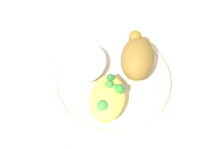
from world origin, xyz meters
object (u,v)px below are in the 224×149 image
plate (112,79)px  roasted_chicken (137,57)px  mac_cheese_with_broccoli (109,97)px  rice_pile (88,62)px

plate → roasted_chicken: bearing=-52.4°
roasted_chicken → mac_cheese_with_broccoli: (-0.11, 0.05, -0.02)m
plate → mac_cheese_with_broccoli: size_ratio=2.44×
mac_cheese_with_broccoli → plate: bearing=3.5°
roasted_chicken → mac_cheese_with_broccoli: bearing=155.0°
plate → rice_pile: size_ratio=2.60×
rice_pile → mac_cheese_with_broccoli: 0.11m
plate → mac_cheese_with_broccoli: (-0.06, -0.00, 0.03)m
rice_pile → plate: bearing=-108.1°
rice_pile → roasted_chicken: bearing=-80.0°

